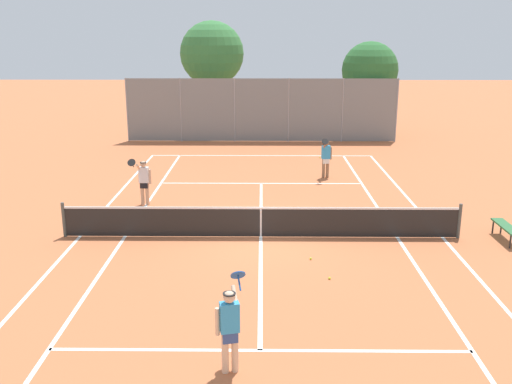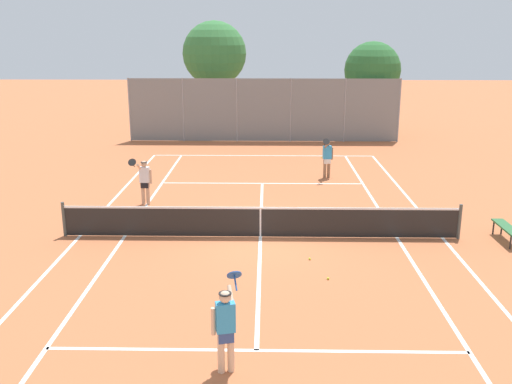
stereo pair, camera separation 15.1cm
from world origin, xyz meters
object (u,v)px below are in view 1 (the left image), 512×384
at_px(player_near_side, 230,325).
at_px(loose_tennis_ball_1, 320,158).
at_px(loose_tennis_ball_0, 311,259).
at_px(tree_behind_right, 370,72).
at_px(tree_behind_left, 214,55).
at_px(tennis_net, 261,221).
at_px(loose_tennis_ball_2, 330,278).
at_px(player_far_right, 326,156).
at_px(player_far_left, 144,180).
at_px(courtside_bench, 506,228).

xyz_separation_m(player_near_side, loose_tennis_ball_1, (3.44, 18.43, -0.89)).
distance_m(loose_tennis_ball_0, tree_behind_right, 20.63).
bearing_deg(tree_behind_left, loose_tennis_ball_0, -78.58).
xyz_separation_m(loose_tennis_ball_0, tree_behind_right, (4.99, 19.66, 3.75)).
bearing_deg(tennis_net, tree_behind_right, 70.45).
bearing_deg(loose_tennis_ball_2, player_far_right, 84.50).
bearing_deg(tree_behind_right, player_far_right, -109.02).
bearing_deg(player_far_left, tennis_net, -38.77).
height_order(player_near_side, tree_behind_right, tree_behind_right).
bearing_deg(tree_behind_left, loose_tennis_ball_2, -78.32).
bearing_deg(player_far_right, player_far_left, -149.60).
height_order(loose_tennis_ball_0, courtside_bench, courtside_bench).
bearing_deg(player_near_side, loose_tennis_ball_1, 79.44).
height_order(player_far_left, loose_tennis_ball_1, player_far_left).
bearing_deg(courtside_bench, tennis_net, 178.29).
height_order(player_near_side, loose_tennis_ball_2, player_near_side).
distance_m(loose_tennis_ball_0, loose_tennis_ball_2, 1.34).
distance_m(player_near_side, tree_behind_left, 27.08).
xyz_separation_m(loose_tennis_ball_1, loose_tennis_ball_2, (-1.16, -14.38, 0.00)).
bearing_deg(player_far_left, loose_tennis_ball_0, -42.78).
distance_m(courtside_bench, tree_behind_left, 22.71).
bearing_deg(loose_tennis_ball_1, player_far_left, -131.57).
xyz_separation_m(player_near_side, tree_behind_right, (6.89, 24.99, 2.85)).
relative_size(player_far_left, tree_behind_left, 0.26).
relative_size(player_near_side, loose_tennis_ball_0, 26.88).
relative_size(player_far_right, courtside_bench, 1.18).
bearing_deg(player_far_right, tree_behind_right, 70.98).
xyz_separation_m(loose_tennis_ball_2, courtside_bench, (5.54, 2.84, 0.38)).
relative_size(player_near_side, player_far_left, 1.00).
bearing_deg(player_near_side, courtside_bench, 41.37).
relative_size(player_near_side, loose_tennis_ball_2, 26.88).
relative_size(loose_tennis_ball_1, loose_tennis_ball_2, 1.00).
xyz_separation_m(player_near_side, courtside_bench, (7.82, 6.89, -0.52)).
height_order(tennis_net, loose_tennis_ball_1, tennis_net).
relative_size(courtside_bench, tree_behind_right, 0.27).
relative_size(player_far_right, loose_tennis_ball_1, 26.88).
bearing_deg(player_near_side, player_far_right, 77.26).
bearing_deg(courtside_bench, player_far_left, 162.68).
height_order(tennis_net, loose_tennis_ball_0, tennis_net).
xyz_separation_m(tennis_net, player_near_side, (-0.54, -7.11, 0.42)).
bearing_deg(loose_tennis_ball_1, tree_behind_right, 62.21).
distance_m(player_far_left, tree_behind_left, 16.72).
height_order(tree_behind_left, tree_behind_right, tree_behind_left).
height_order(courtside_bench, tree_behind_left, tree_behind_left).
xyz_separation_m(player_near_side, loose_tennis_ball_0, (1.91, 5.33, -0.89)).
bearing_deg(player_far_left, player_near_side, -70.84).
bearing_deg(player_far_right, courtside_bench, -59.27).
bearing_deg(loose_tennis_ball_0, tree_behind_right, 75.77).
distance_m(tennis_net, tree_behind_right, 19.26).
xyz_separation_m(loose_tennis_ball_0, courtside_bench, (5.91, 1.56, 0.38)).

